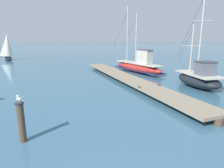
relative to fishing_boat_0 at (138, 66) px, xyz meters
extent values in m
cube|color=gray|center=(-3.41, -4.03, -0.38)|extent=(1.96, 19.10, 0.16)
cylinder|color=#4C3D2D|center=(-3.49, -13.58, -0.61)|extent=(0.36, 0.36, 0.29)
cylinder|color=#4C3D2D|center=(-3.45, -8.81, -0.61)|extent=(0.36, 0.36, 0.29)
cylinder|color=#4C3D2D|center=(-3.41, -4.03, -0.61)|extent=(0.36, 0.36, 0.29)
cylinder|color=#4C3D2D|center=(-3.37, 0.74, -0.61)|extent=(0.36, 0.36, 0.29)
cylinder|color=#4C3D2D|center=(-3.33, 5.51, -0.61)|extent=(0.36, 0.36, 0.29)
cube|color=#333338|center=(-4.24, -7.84, -0.26)|extent=(0.12, 0.20, 0.08)
cube|color=#333338|center=(-2.64, -7.86, -0.26)|extent=(0.12, 0.20, 0.08)
ellipsoid|color=#AD2823|center=(-0.02, 0.14, -0.22)|extent=(2.84, 7.68, 1.06)
cube|color=#B2AD9E|center=(-0.02, 0.14, 0.27)|extent=(2.53, 6.90, 0.08)
cube|color=#19234C|center=(-0.02, 0.14, -0.46)|extent=(2.83, 7.53, 0.08)
cube|color=#B7B2A8|center=(0.17, -0.97, 1.05)|extent=(1.11, 1.88, 1.48)
cube|color=#3D3D42|center=(0.17, -0.97, 1.82)|extent=(1.20, 2.04, 0.06)
cylinder|color=#B2ADA3|center=(-0.09, 0.51, 3.03)|extent=(0.11, 0.11, 5.43)
cylinder|color=#B2ADA3|center=(-0.09, 0.51, 3.57)|extent=(1.39, 0.30, 0.06)
cylinder|color=#333338|center=(-0.34, 1.95, 3.30)|extent=(0.51, 2.78, 4.01)
cylinder|color=#B2ADA3|center=(-0.38, 2.17, 3.48)|extent=(0.11, 0.11, 6.34)
cylinder|color=#B2ADA3|center=(-0.38, 2.17, 5.16)|extent=(1.39, 0.30, 0.06)
cylinder|color=#333338|center=(-0.68, 3.86, 3.80)|extent=(0.59, 3.25, 4.69)
ellipsoid|color=black|center=(1.11, -7.75, -0.22)|extent=(2.90, 4.85, 1.06)
cube|color=#B2AD9E|center=(1.11, -7.75, 0.26)|extent=(2.57, 4.35, 0.08)
cube|color=#565B66|center=(0.99, -8.42, 0.80)|extent=(1.34, 1.23, 0.99)
cube|color=#3D3D42|center=(0.99, -8.42, 1.32)|extent=(1.44, 1.32, 0.06)
cylinder|color=#B2ADA3|center=(1.15, -7.53, 3.37)|extent=(0.11, 0.11, 6.13)
cylinder|color=#B2ADA3|center=(1.15, -7.53, 4.30)|extent=(1.90, 0.40, 0.06)
cylinder|color=#333338|center=(1.45, -5.90, 3.68)|extent=(0.59, 3.14, 4.54)
cylinder|color=#B2ADA3|center=(1.33, -6.53, 2.21)|extent=(0.11, 0.11, 3.81)
cylinder|color=#B2ADA3|center=(1.33, -6.53, 2.41)|extent=(1.90, 0.40, 0.06)
cylinder|color=#333338|center=(1.52, -5.51, 2.40)|extent=(0.38, 1.96, 2.83)
cylinder|color=#4C3D2D|center=(-11.42, -11.92, 0.01)|extent=(0.26, 0.26, 1.51)
cylinder|color=#28282D|center=(-11.42, -11.92, 0.73)|extent=(0.30, 0.30, 0.06)
cylinder|color=gold|center=(-11.44, -11.93, 0.80)|extent=(0.01, 0.01, 0.07)
cylinder|color=gold|center=(-11.40, -11.91, 0.80)|extent=(0.01, 0.01, 0.07)
ellipsoid|color=white|center=(-11.42, -11.92, 0.90)|extent=(0.19, 0.30, 0.13)
ellipsoid|color=silver|center=(-11.47, -11.95, 0.91)|extent=(0.09, 0.24, 0.09)
ellipsoid|color=#383838|center=(-11.43, -12.06, 0.91)|extent=(0.04, 0.07, 0.04)
ellipsoid|color=silver|center=(-11.36, -11.93, 0.91)|extent=(0.09, 0.24, 0.09)
ellipsoid|color=#383838|center=(-11.34, -12.03, 0.91)|extent=(0.04, 0.07, 0.04)
cone|color=white|center=(-11.38, -12.07, 0.90)|extent=(0.09, 0.10, 0.07)
sphere|color=white|center=(-11.45, -11.81, 0.99)|extent=(0.08, 0.08, 0.08)
cone|color=gold|center=(-11.46, -11.76, 0.98)|extent=(0.04, 0.05, 0.02)
ellipsoid|color=black|center=(-15.46, 20.55, -0.45)|extent=(1.89, 4.37, 0.60)
cylinder|color=#B2ADA3|center=(-15.48, 20.65, 2.05)|extent=(0.08, 0.08, 4.40)
cone|color=silver|center=(-15.41, 20.31, 1.83)|extent=(2.86, 2.56, 3.94)
camera|label=1|loc=(-10.72, -19.19, 2.98)|focal=30.96mm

